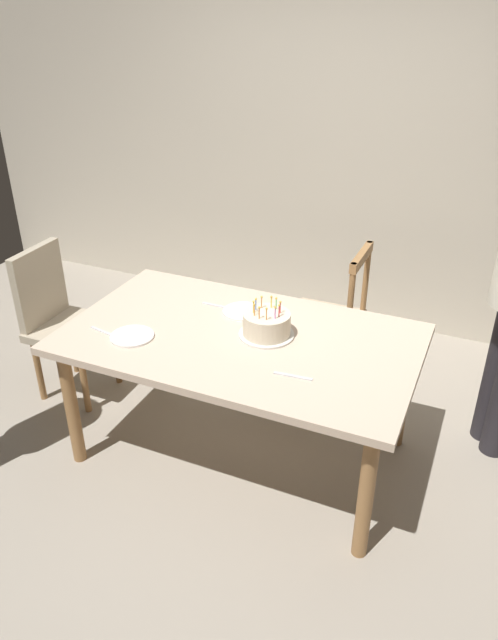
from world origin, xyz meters
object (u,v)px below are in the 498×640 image
Objects in this scene: chair_spindle_back at (329,321)px; chair_upholstered at (59,315)px; birthday_cake at (267,325)px; plate_far_side at (243,311)px; plate_near_celebrant at (132,336)px; dining_table at (240,349)px.

chair_upholstered is (-1.50, -0.72, 0.07)m from chair_spindle_back.
birthday_cake is 0.28m from plate_far_side.
birthday_cake is at bearing -40.40° from plate_far_side.
plate_near_celebrant is 1.32m from chair_spindle_back.
chair_upholstered reaches higher than plate_far_side.
plate_near_celebrant is at bearing -154.39° from dining_table.
plate_far_side is 1.21m from chair_upholstered.
birthday_cake is 1.42m from chair_upholstered.
plate_near_celebrant is 0.89m from chair_upholstered.
chair_spindle_back reaches higher than birthday_cake.
plate_near_celebrant is (-0.49, -0.23, 0.09)m from dining_table.
dining_table is 6.32× the size of birthday_cake.
chair_upholstered is at bearing 156.04° from plate_near_celebrant.
chair_spindle_back is at bearing 56.38° from plate_near_celebrant.
chair_upholstered is (-0.79, 0.35, -0.22)m from plate_near_celebrant.
birthday_cake is at bearing -97.52° from chair_spindle_back.
chair_spindle_back is at bearing 74.94° from dining_table.
plate_far_side is at bearing 49.52° from plate_near_celebrant.
chair_spindle_back is (0.23, 0.84, -0.21)m from dining_table.
chair_spindle_back is (0.10, 0.78, -0.35)m from birthday_cake.
plate_far_side is (-0.09, 0.23, 0.09)m from dining_table.
chair_upholstered is at bearing 174.77° from dining_table.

